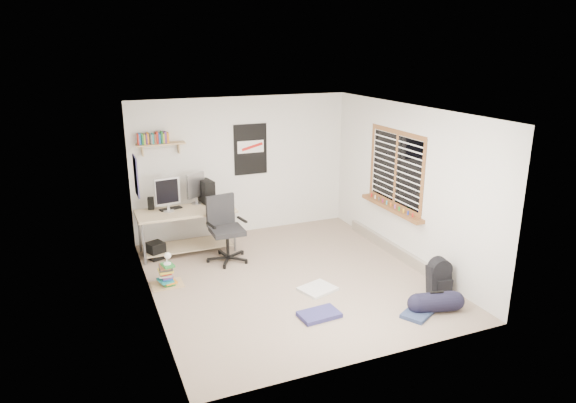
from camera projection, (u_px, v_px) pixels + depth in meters
name	position (u px, v px, depth m)	size (l,w,h in m)	color
floor	(291.00, 279.00, 7.70)	(4.00, 4.50, 0.01)	gray
ceiling	(291.00, 111.00, 6.96)	(4.00, 4.50, 0.01)	white
back_wall	(243.00, 166.00, 9.32)	(4.00, 0.01, 2.50)	silver
left_wall	(147.00, 216.00, 6.60)	(0.01, 4.50, 2.50)	silver
right_wall	(408.00, 185.00, 8.07)	(0.01, 4.50, 2.50)	silver
desk	(187.00, 231.00, 8.62)	(1.61, 0.70, 0.73)	tan
monitor_left	(168.00, 198.00, 8.40)	(0.41, 0.10, 0.45)	#A8A7AC
monitor_right	(196.00, 192.00, 8.79)	(0.39, 0.10, 0.43)	#B7B8BD
pc_tower	(206.00, 191.00, 8.87)	(0.18, 0.38, 0.40)	black
keyboard	(171.00, 209.00, 8.56)	(0.37, 0.13, 0.02)	black
speaker_left	(151.00, 203.00, 8.55)	(0.10, 0.10, 0.20)	black
speaker_right	(209.00, 198.00, 8.86)	(0.09, 0.09, 0.19)	black
office_chair	(227.00, 232.00, 8.20)	(0.70, 0.70, 1.07)	black
wall_shelf	(161.00, 144.00, 8.53)	(0.80, 0.22, 0.24)	tan
poster_back_wall	(251.00, 149.00, 9.27)	(0.62, 0.03, 0.92)	black
poster_left_wall	(136.00, 176.00, 7.59)	(0.02, 0.42, 0.60)	navy
window	(395.00, 169.00, 8.25)	(0.10, 1.50, 1.26)	brown
baseboard_heater	(390.00, 247.00, 8.65)	(0.08, 2.50, 0.18)	#B7B2A8
backpack	(439.00, 280.00, 7.21)	(0.31, 0.25, 0.41)	black
duffel_bag	(436.00, 302.00, 6.71)	(0.27, 0.27, 0.52)	black
tshirt	(318.00, 289.00, 7.32)	(0.48, 0.40, 0.04)	silver
jeans_a	(319.00, 314.00, 6.61)	(0.52, 0.33, 0.06)	navy
jeans_b	(417.00, 314.00, 6.64)	(0.41, 0.31, 0.05)	navy
book_stack	(167.00, 276.00, 7.45)	(0.43, 0.36, 0.30)	brown
desk_lamp	(167.00, 261.00, 7.37)	(0.11, 0.18, 0.18)	silver
subwoofer	(156.00, 250.00, 8.39)	(0.25, 0.25, 0.28)	black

